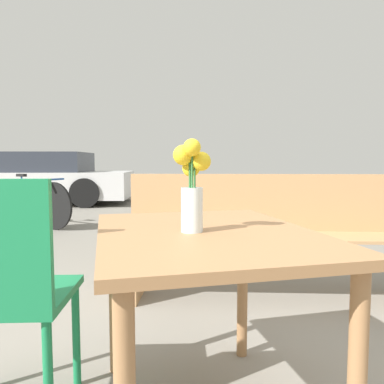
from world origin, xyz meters
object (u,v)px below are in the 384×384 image
(bench_near, at_px, (272,229))
(table_front, at_px, (205,259))
(parked_car, at_px, (35,179))
(bicycle, at_px, (31,203))
(table_back, at_px, (221,191))
(flower_vase, at_px, (192,188))
(cafe_chair, at_px, (4,287))

(bench_near, bearing_deg, table_front, -120.48)
(parked_car, bearing_deg, bicycle, -77.02)
(table_back, bearing_deg, table_front, -104.18)
(flower_vase, relative_size, parked_car, 0.07)
(flower_vase, height_order, parked_car, parked_car)
(table_front, relative_size, bicycle, 0.77)
(table_front, distance_m, parked_car, 7.84)
(bicycle, bearing_deg, cafe_chair, -76.28)
(cafe_chair, height_order, bicycle, cafe_chair)
(flower_vase, relative_size, bench_near, 0.15)
(cafe_chair, bearing_deg, bicycle, 103.72)
(table_front, distance_m, bicycle, 4.67)
(cafe_chair, bearing_deg, parked_car, 103.41)
(cafe_chair, height_order, table_back, cafe_chair)
(bench_near, bearing_deg, flower_vase, -121.79)
(table_front, relative_size, parked_car, 0.23)
(table_front, height_order, table_back, table_back)
(bench_near, xyz_separation_m, parked_car, (-3.13, 6.28, 0.07))
(table_front, xyz_separation_m, bench_near, (0.69, 1.17, -0.12))
(bicycle, bearing_deg, table_front, -68.30)
(table_back, height_order, parked_car, parked_car)
(parked_car, bearing_deg, table_back, -57.55)
(table_back, relative_size, parked_car, 0.19)
(flower_vase, xyz_separation_m, parked_car, (-2.39, 7.47, -0.30))
(table_front, bearing_deg, parked_car, 108.16)
(bicycle, xyz_separation_m, parked_car, (-0.72, 3.11, 0.20))
(bench_near, height_order, parked_car, parked_car)
(flower_vase, relative_size, cafe_chair, 0.35)
(table_back, bearing_deg, bench_near, -88.46)
(table_front, distance_m, cafe_chair, 0.69)
(bicycle, bearing_deg, table_back, -36.43)
(bench_near, distance_m, parked_car, 7.02)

